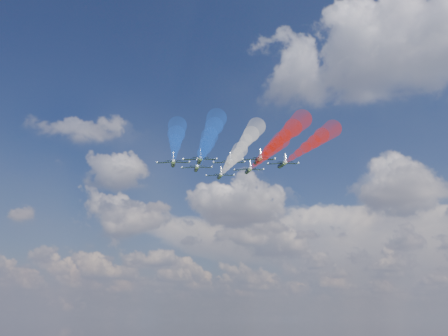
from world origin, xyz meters
The scene contains 16 objects.
jet_lead centered at (-10.59, -6.35, 138.85)m, with size 10.98×13.72×3.66m, color black, non-canonical shape.
trail_lead centered at (7.94, -29.55, 134.97)m, with size 4.57×47.78×4.57m, color white, non-canonical shape.
jet_inner_left centered at (-10.08, -22.58, 137.82)m, with size 10.98×13.72×3.66m, color black, non-canonical shape.
trail_inner_left centered at (8.45, -45.79, 133.94)m, with size 4.57×47.78×4.57m, color blue, non-canonical shape.
jet_inner_right centered at (4.36, -10.72, 137.71)m, with size 10.98×13.72×3.66m, color black, non-canonical shape.
trail_inner_right centered at (22.89, -33.92, 133.82)m, with size 4.57×47.78×4.57m, color red, non-canonical shape.
jet_outer_left centered at (-9.62, -36.69, 135.95)m, with size 10.98×13.72×3.66m, color black, non-canonical shape.
trail_outer_left centered at (8.91, -59.90, 132.07)m, with size 4.57×47.78×4.57m, color blue, non-canonical shape.
jet_center_third centered at (4.30, -24.14, 137.00)m, with size 10.98×13.72×3.66m, color black, non-canonical shape.
trail_center_third centered at (22.83, -47.35, 133.12)m, with size 4.57×47.78×4.57m, color white, non-canonical shape.
jet_outer_right centered at (19.25, -13.66, 136.85)m, with size 10.98×13.72×3.66m, color black, non-canonical shape.
trail_outer_right centered at (37.78, -36.87, 132.97)m, with size 4.57×47.78×4.57m, color red, non-canonical shape.
jet_rear_left centered at (2.60, -38.98, 134.41)m, with size 10.98×13.72×3.66m, color black, non-canonical shape.
trail_rear_left centered at (21.14, -62.18, 130.52)m, with size 4.57×47.78×4.57m, color blue, non-canonical shape.
jet_rear_right centered at (17.41, -27.68, 134.90)m, with size 10.98×13.72×3.66m, color black, non-canonical shape.
trail_rear_right centered at (35.94, -50.89, 131.02)m, with size 4.57×47.78×4.57m, color red, non-canonical shape.
Camera 1 is at (91.31, -166.60, 86.16)m, focal length 41.34 mm.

